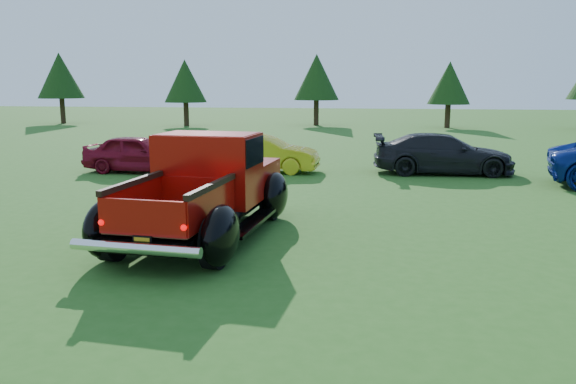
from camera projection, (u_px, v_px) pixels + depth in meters
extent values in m
plane|color=#285A19|center=(296.00, 255.00, 9.73)|extent=(120.00, 120.00, 0.00)
cylinder|color=#332114|center=(63.00, 111.00, 42.02)|extent=(0.36, 0.36, 1.87)
cone|color=black|center=(60.00, 75.00, 41.53)|extent=(3.33, 3.33, 3.33)
cylinder|color=#332114|center=(186.00, 114.00, 39.54)|extent=(0.36, 0.36, 1.66)
cone|color=black|center=(185.00, 81.00, 39.10)|extent=(2.94, 2.94, 2.94)
cylinder|color=#332114|center=(316.00, 113.00, 40.08)|extent=(0.36, 0.36, 1.80)
cone|color=black|center=(317.00, 77.00, 39.61)|extent=(3.20, 3.20, 3.20)
cylinder|color=#332114|center=(447.00, 116.00, 37.75)|extent=(0.36, 0.36, 1.58)
cone|color=black|center=(449.00, 83.00, 37.34)|extent=(2.82, 2.82, 2.82)
cylinder|color=black|center=(113.00, 236.00, 9.35)|extent=(0.32, 0.87, 0.85)
cylinder|color=black|center=(215.00, 243.00, 8.94)|extent=(0.32, 0.87, 0.85)
cylinder|color=black|center=(193.00, 197.00, 12.59)|extent=(0.32, 0.87, 0.85)
cylinder|color=black|center=(270.00, 200.00, 12.18)|extent=(0.32, 0.87, 0.85)
cube|color=black|center=(203.00, 212.00, 10.80)|extent=(1.86, 5.08, 0.21)
cube|color=#A00D08|center=(232.00, 176.00, 12.39)|extent=(1.92, 1.72, 0.66)
cube|color=silver|center=(243.00, 171.00, 13.18)|extent=(1.70, 0.19, 0.53)
cube|color=#A00D08|center=(209.00, 169.00, 11.01)|extent=(1.97, 1.36, 1.38)
cube|color=black|center=(208.00, 150.00, 10.94)|extent=(2.01, 1.26, 0.53)
cube|color=#A00D08|center=(208.00, 135.00, 10.88)|extent=(1.88, 1.25, 0.08)
cube|color=brown|center=(173.00, 219.00, 9.50)|extent=(1.59, 2.22, 0.05)
cube|color=#A00D08|center=(134.00, 201.00, 9.61)|extent=(0.21, 2.12, 0.55)
cube|color=#A00D08|center=(212.00, 205.00, 9.29)|extent=(0.21, 2.12, 0.55)
cube|color=#A00D08|center=(197.00, 192.00, 10.46)|extent=(1.43, 0.16, 0.55)
cube|color=#A00D08|center=(142.00, 218.00, 8.44)|extent=(1.43, 0.17, 0.55)
cube|color=black|center=(133.00, 182.00, 9.55)|extent=(0.26, 2.12, 0.10)
cube|color=black|center=(212.00, 186.00, 9.23)|extent=(0.26, 2.12, 0.10)
ellipsoid|color=black|center=(107.00, 228.00, 9.35)|extent=(0.57, 1.16, 0.93)
ellipsoid|color=black|center=(221.00, 235.00, 8.89)|extent=(0.57, 1.16, 0.93)
ellipsoid|color=black|center=(188.00, 191.00, 12.59)|extent=(0.57, 1.16, 0.93)
ellipsoid|color=black|center=(275.00, 195.00, 12.13)|extent=(0.57, 1.16, 0.93)
cube|color=black|center=(154.00, 217.00, 11.01)|extent=(0.51, 2.25, 0.06)
cube|color=black|center=(252.00, 222.00, 10.55)|extent=(0.51, 2.25, 0.06)
cylinder|color=silver|center=(135.00, 248.00, 8.26)|extent=(2.08, 0.33, 0.17)
cube|color=black|center=(142.00, 241.00, 8.46)|extent=(0.32, 0.04, 0.16)
cube|color=gold|center=(142.00, 241.00, 8.45)|extent=(0.25, 0.03, 0.11)
sphere|color=#CC0505|center=(101.00, 223.00, 8.58)|extent=(0.10, 0.10, 0.10)
sphere|color=#CC0505|center=(184.00, 228.00, 8.27)|extent=(0.10, 0.10, 0.10)
imported|color=maroon|center=(139.00, 154.00, 18.73)|extent=(3.74, 1.63, 1.25)
imported|color=gold|center=(263.00, 153.00, 18.84)|extent=(3.78, 1.41, 1.23)
imported|color=black|center=(443.00, 154.00, 18.46)|extent=(4.61, 2.05, 1.31)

